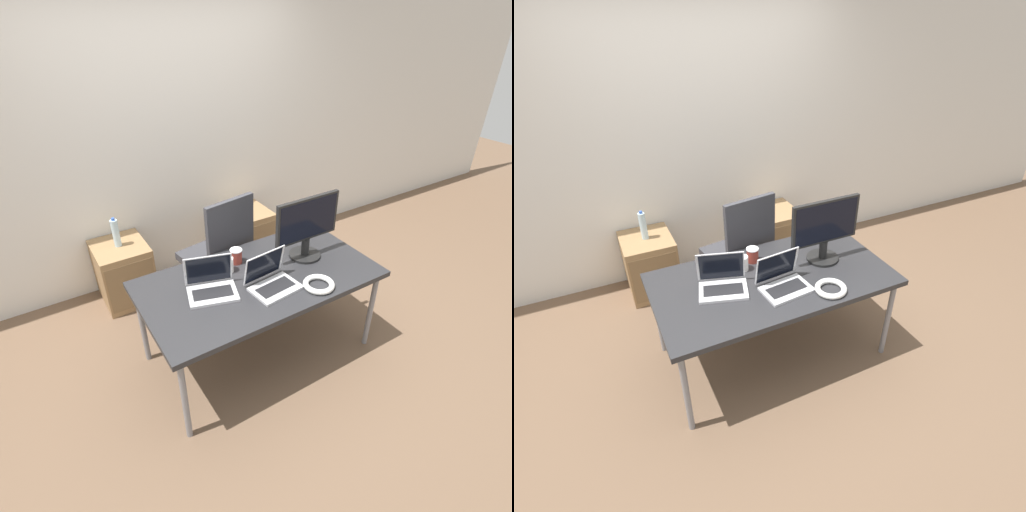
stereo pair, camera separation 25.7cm
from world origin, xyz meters
The scene contains 13 objects.
ground_plane centered at (0.00, 0.00, 0.00)m, with size 14.00×14.00×0.00m, color brown.
wall_back centered at (0.00, 1.51, 1.30)m, with size 10.00×0.05×2.60m.
desk centered at (0.00, 0.00, 0.67)m, with size 1.66×0.89×0.72m.
office_chair centered at (0.02, 0.68, 0.42)m, with size 0.56×0.59×1.10m.
cabinet_left centered at (-0.67, 1.23, 0.28)m, with size 0.44×0.49×0.56m.
cabinet_right centered at (0.62, 1.23, 0.28)m, with size 0.44×0.49×0.56m.
water_bottle centered at (-0.67, 1.23, 0.68)m, with size 0.06×0.06×0.27m.
laptop_left centered at (-0.36, 0.03, 0.77)m, with size 0.37×0.33×0.24m.
laptop_right centered at (0.01, -0.13, 0.77)m, with size 0.34×0.29×0.24m.
monitor centered at (0.44, 0.05, 0.97)m, with size 0.53×0.24×0.48m.
coffee_cup_white centered at (-0.15, 0.18, 0.77)m, with size 0.08×0.08×0.11m.
coffee_cup_brown centered at (-0.05, 0.25, 0.77)m, with size 0.09×0.09×0.11m.
cable_coil centered at (0.28, -0.31, 0.74)m, with size 0.21×0.21×0.04m.
Camera 2 is at (-1.00, -2.04, 2.35)m, focal length 28.00 mm.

